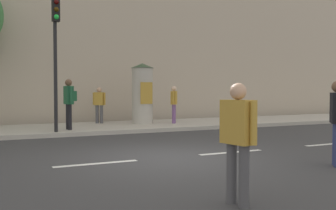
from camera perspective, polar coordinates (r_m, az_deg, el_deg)
The scene contains 10 objects.
ground_plane at distance 8.92m, azimuth 0.22°, elevation -7.81°, with size 80.00×80.00×0.00m, color #38383A.
sidewalk_curb at distance 15.46m, azimuth -11.23°, elevation -3.35°, with size 36.00×4.00×0.15m, color #B2ADA3.
lane_markings at distance 8.92m, azimuth 0.22°, elevation -7.78°, with size 25.80×0.16×0.01m.
building_backdrop at distance 20.68m, azimuth -14.91°, elevation 13.42°, with size 36.00×5.00×11.23m, color #B7A893.
traffic_light at distance 13.42m, azimuth -16.31°, elevation 8.79°, with size 0.24×0.45×4.42m.
poster_column at distance 16.35m, azimuth -3.82°, elevation 1.79°, with size 0.98×0.98×2.55m.
pedestrian_in_dark_shirt at distance 5.22m, azimuth 10.33°, elevation -4.20°, with size 0.31×0.63×1.64m.
pedestrian_tallest at distance 14.14m, azimuth -14.44°, elevation 0.84°, with size 0.42×0.64×1.80m.
pedestrian_near_pole at distance 16.43m, azimuth 0.88°, elevation 0.50°, with size 0.42×0.49×1.59m.
pedestrian_with_bag at distance 16.65m, azimuth -10.17°, elevation 0.35°, with size 0.48×0.42×1.54m.
Camera 1 is at (-3.84, -7.90, 1.54)m, focal length 41.10 mm.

